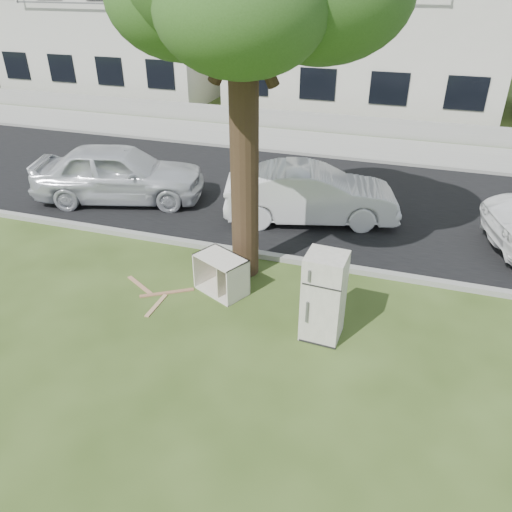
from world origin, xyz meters
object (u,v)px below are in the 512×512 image
(fridge, at_px, (324,297))
(car_left, at_px, (119,173))
(cabinet, at_px, (221,274))
(car_center, at_px, (311,194))

(fridge, height_order, car_left, fridge)
(cabinet, relative_size, car_center, 0.23)
(cabinet, xyz_separation_m, car_center, (0.94, 3.71, 0.31))
(cabinet, distance_m, car_left, 5.44)
(cabinet, distance_m, car_center, 3.84)
(car_center, relative_size, car_left, 0.93)
(cabinet, height_order, car_left, car_left)
(cabinet, height_order, car_center, car_center)
(fridge, relative_size, car_left, 0.35)
(car_center, xyz_separation_m, car_left, (-5.19, -0.33, 0.07))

